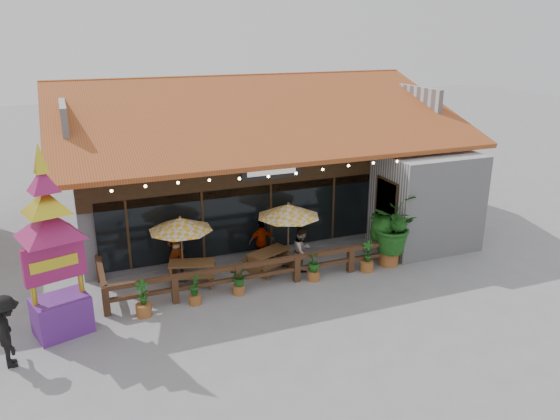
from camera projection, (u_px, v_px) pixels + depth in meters
name	position (u px, v px, depth m)	size (l,w,h in m)	color
ground	(304.00, 273.00, 18.60)	(100.00, 100.00, 0.00)	gray
restaurant_building	(248.00, 166.00, 23.82)	(15.50, 14.73, 6.09)	#BCBCC1
patio_railing	(243.00, 270.00, 17.38)	(10.00, 2.60, 0.92)	#4D311B
umbrella_left	(180.00, 224.00, 17.50)	(2.69, 2.69, 2.23)	brown
umbrella_right	(288.00, 211.00, 18.53)	(2.23, 2.23, 2.33)	brown
picnic_table_left	(192.00, 269.00, 17.76)	(1.78, 1.65, 0.71)	brown
picnic_table_right	(269.00, 257.00, 18.68)	(1.83, 1.72, 0.70)	brown
thai_sign_tower	(50.00, 230.00, 14.03)	(2.62, 2.62, 5.69)	#5B2382
tropical_plant	(390.00, 226.00, 18.83)	(2.19, 2.32, 2.53)	brown
diner_a	(176.00, 250.00, 18.44)	(0.59, 0.39, 1.62)	#392412
diner_b	(302.00, 251.00, 18.23)	(0.81, 0.63, 1.66)	#392412
diner_c	(262.00, 242.00, 19.17)	(0.92, 0.38, 1.57)	#392412
pedestrian	(8.00, 331.00, 13.24)	(1.21, 0.69, 1.87)	black
planter_a	(143.00, 301.00, 15.69)	(0.46, 0.46, 1.13)	brown
planter_b	(195.00, 291.00, 16.38)	(0.39, 0.43, 0.93)	brown
planter_c	(238.00, 279.00, 16.95)	(0.64, 0.59, 0.91)	brown
planter_d	(314.00, 267.00, 17.91)	(0.50, 0.50, 1.00)	brown
planter_e	(367.00, 259.00, 18.59)	(0.47, 0.46, 1.11)	brown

